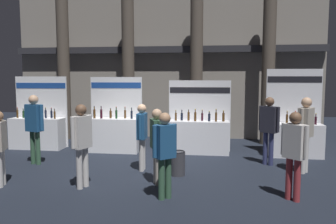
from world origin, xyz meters
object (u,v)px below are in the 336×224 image
exhibitor_booth_3 (295,136)px  trash_bin (178,163)px  visitor_0 (82,138)px  visitor_2 (165,148)px  exhibitor_booth_1 (114,132)px  visitor_3 (269,124)px  visitor_8 (306,127)px  exhibitor_booth_0 (38,130)px  visitor_9 (0,142)px  visitor_1 (157,140)px  visitor_7 (142,131)px  visitor_5 (34,122)px  visitor_4 (294,149)px  exhibitor_booth_2 (199,134)px

exhibitor_booth_3 → trash_bin: 3.98m
visitor_0 → visitor_2: visitor_0 is taller
exhibitor_booth_1 → trash_bin: (2.23, -2.30, -0.32)m
visitor_3 → visitor_8: 1.00m
exhibitor_booth_0 → visitor_9: bearing=-72.4°
exhibitor_booth_0 → visitor_8: bearing=-13.2°
visitor_1 → visitor_7: (-0.55, 1.04, -0.00)m
visitor_5 → visitor_1: bearing=-2.1°
visitor_0 → visitor_9: size_ratio=1.09×
visitor_2 → visitor_4: 2.41m
visitor_7 → exhibitor_booth_2: bearing=148.0°
visitor_4 → visitor_9: 5.95m
exhibitor_booth_2 → visitor_9: bearing=-136.8°
visitor_5 → visitor_9: bearing=-65.7°
visitor_5 → exhibitor_booth_3: bearing=32.5°
visitor_2 → visitor_5: size_ratio=0.90×
visitor_7 → visitor_8: visitor_8 is taller
exhibitor_booth_2 → visitor_2: (-0.45, -4.05, 0.40)m
visitor_7 → exhibitor_booth_1: bearing=-147.4°
visitor_2 → visitor_7: size_ratio=1.00×
trash_bin → visitor_5: (-3.85, 0.50, 0.83)m
exhibitor_booth_1 → visitor_0: 3.53m
visitor_0 → exhibitor_booth_3: bearing=-33.4°
exhibitor_booth_3 → visitor_7: size_ratio=1.54×
exhibitor_booth_1 → visitor_8: size_ratio=1.26×
visitor_3 → trash_bin: bearing=65.7°
exhibitor_booth_0 → visitor_0: 4.68m
visitor_3 → exhibitor_booth_1: bearing=23.4°
exhibitor_booth_1 → visitor_5: bearing=-131.8°
exhibitor_booth_0 → visitor_0: exhibitor_booth_0 is taller
exhibitor_booth_0 → visitor_3: (7.08, -1.17, 0.48)m
exhibitor_booth_0 → visitor_2: bearing=-40.3°
exhibitor_booth_2 → trash_bin: 2.50m
exhibitor_booth_1 → visitor_7: 2.42m
exhibitor_booth_3 → visitor_3: exhibitor_booth_3 is taller
visitor_5 → trash_bin: bearing=10.1°
visitor_1 → exhibitor_booth_3: bearing=-71.3°
exhibitor_booth_2 → visitor_2: 4.09m
visitor_1 → visitor_7: visitor_7 is taller
exhibitor_booth_1 → visitor_7: size_ratio=1.40×
visitor_1 → visitor_8: bearing=-91.1°
exhibitor_booth_3 → visitor_2: (-3.24, -3.98, 0.37)m
visitor_4 → visitor_9: visitor_4 is taller
exhibitor_booth_2 → visitor_8: size_ratio=1.20×
visitor_0 → visitor_7: visitor_0 is taller
visitor_0 → visitor_5: visitor_5 is taller
exhibitor_booth_3 → visitor_4: exhibitor_booth_3 is taller
exhibitor_booth_3 → visitor_0: size_ratio=1.45×
trash_bin → visitor_8: size_ratio=0.32×
exhibitor_booth_2 → visitor_2: size_ratio=1.33×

